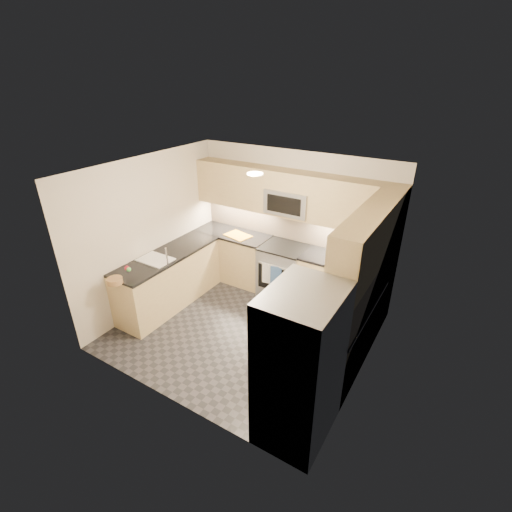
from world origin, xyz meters
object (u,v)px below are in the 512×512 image
object	(u,v)px
microwave	(289,202)
cutting_board	(238,235)
fruit_basket	(115,281)
gas_range	(283,271)
utensil_bowl	(376,262)
refrigerator	(300,366)

from	to	relation	value
microwave	cutting_board	bearing A→B (deg)	-169.49
fruit_basket	gas_range	bearing A→B (deg)	57.81
microwave	fruit_basket	xyz separation A→B (m)	(-1.47, -2.46, -0.72)
utensil_bowl	cutting_board	xyz separation A→B (m)	(-2.46, -0.10, -0.08)
utensil_bowl	gas_range	bearing A→B (deg)	-178.09
utensil_bowl	fruit_basket	size ratio (longest dim) A/B	1.40
gas_range	microwave	bearing A→B (deg)	90.00
utensil_bowl	fruit_basket	world-z (taller)	utensil_bowl
refrigerator	cutting_board	xyz separation A→B (m)	(-2.37, 2.38, 0.05)
microwave	refrigerator	distance (m)	3.04
gas_range	microwave	world-z (taller)	microwave
utensil_bowl	fruit_basket	distance (m)	3.84
gas_range	cutting_board	xyz separation A→B (m)	(-0.92, -0.05, 0.49)
utensil_bowl	fruit_basket	bearing A→B (deg)	-141.54
microwave	refrigerator	xyz separation A→B (m)	(1.45, -2.55, -0.80)
cutting_board	fruit_basket	size ratio (longest dim) A/B	2.09
microwave	gas_range	bearing A→B (deg)	-90.00
gas_range	utensil_bowl	xyz separation A→B (m)	(1.53, 0.05, 0.57)
gas_range	cutting_board	size ratio (longest dim) A/B	2.00
cutting_board	fruit_basket	world-z (taller)	fruit_basket
gas_range	fruit_basket	xyz separation A→B (m)	(-1.47, -2.33, 0.52)
microwave	utensil_bowl	distance (m)	1.68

